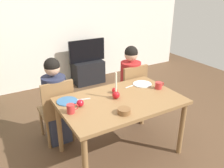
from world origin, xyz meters
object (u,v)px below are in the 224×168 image
(person_right_child, at_px, (130,85))
(mug_right, at_px, (159,85))
(bowl_walnuts, at_px, (124,111))
(plate_left, at_px, (67,101))
(mug_left, at_px, (71,108))
(apple_by_left_plate, at_px, (115,90))
(tv, at_px, (87,51))
(apple_near_candle, at_px, (80,103))
(chair_left, at_px, (57,108))
(chair_right, at_px, (131,89))
(tv_stand, at_px, (88,72))
(person_left_child, at_px, (56,103))
(plate_right, at_px, (142,84))
(candle_centerpiece, at_px, (116,93))
(dining_table, at_px, (121,106))

(person_right_child, relative_size, mug_right, 8.95)
(bowl_walnuts, bearing_deg, plate_left, 127.39)
(mug_left, distance_m, apple_by_left_plate, 0.66)
(tv, xyz_separation_m, apple_near_candle, (-1.09, -2.22, 0.08))
(chair_left, bearing_deg, chair_right, 0.00)
(mug_left, bearing_deg, apple_by_left_plate, 15.76)
(tv_stand, bearing_deg, chair_right, -91.54)
(chair_right, height_order, tv_stand, chair_right)
(plate_left, xyz_separation_m, apple_by_left_plate, (0.59, -0.08, 0.03))
(plate_left, xyz_separation_m, mug_left, (-0.05, -0.25, 0.04))
(chair_left, height_order, person_right_child, person_right_child)
(person_left_child, relative_size, mug_left, 9.12)
(tv_stand, relative_size, mug_left, 4.98)
(chair_right, xyz_separation_m, plate_right, (-0.09, -0.38, 0.24))
(candle_centerpiece, bearing_deg, dining_table, -55.00)
(apple_by_left_plate, bearing_deg, chair_left, 145.35)
(candle_centerpiece, height_order, apple_by_left_plate, candle_centerpiece)
(mug_left, relative_size, mug_right, 0.98)
(person_left_child, relative_size, plate_right, 4.79)
(bowl_walnuts, bearing_deg, apple_by_left_plate, 70.35)
(candle_centerpiece, bearing_deg, plate_right, 18.92)
(candle_centerpiece, height_order, apple_near_candle, candle_centerpiece)
(tv, relative_size, candle_centerpiece, 2.47)
(candle_centerpiece, distance_m, bowl_walnuts, 0.35)
(plate_left, relative_size, bowl_walnuts, 1.73)
(tv_stand, height_order, mug_right, mug_right)
(candle_centerpiece, height_order, mug_right, candle_centerpiece)
(tv_stand, xyz_separation_m, mug_right, (-0.04, -2.28, 0.55))
(chair_left, relative_size, plate_right, 3.68)
(plate_left, relative_size, mug_right, 1.79)
(mug_left, height_order, bowl_walnuts, mug_left)
(dining_table, relative_size, person_left_child, 1.19)
(tv, xyz_separation_m, apple_by_left_plate, (-0.59, -2.12, 0.08))
(tv_stand, xyz_separation_m, mug_left, (-1.22, -2.30, 0.56))
(chair_right, bearing_deg, mug_right, -89.36)
(bowl_walnuts, bearing_deg, plate_right, 39.53)
(mug_right, distance_m, apple_by_left_plate, 0.58)
(mug_left, relative_size, apple_near_candle, 1.61)
(chair_left, xyz_separation_m, candle_centerpiece, (0.55, -0.56, 0.30))
(tv, bearing_deg, person_left_child, -125.97)
(plate_right, bearing_deg, person_left_child, 158.85)
(plate_right, bearing_deg, tv, 86.21)
(tv, height_order, apple_near_candle, tv)
(mug_left, xyz_separation_m, apple_by_left_plate, (0.63, 0.18, -0.01))
(plate_right, bearing_deg, chair_left, 160.38)
(mug_right, bearing_deg, dining_table, -178.41)
(chair_right, distance_m, mug_right, 0.66)
(person_right_child, bearing_deg, dining_table, -131.92)
(plate_right, relative_size, apple_near_candle, 3.07)
(plate_right, bearing_deg, tv_stand, 86.21)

